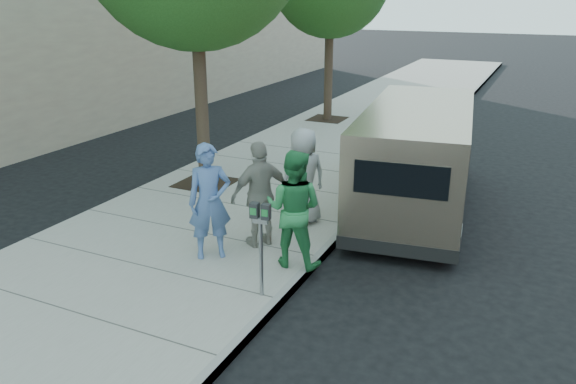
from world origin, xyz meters
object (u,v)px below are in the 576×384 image
at_px(parking_meter, 261,230).
at_px(person_gray_shirt, 303,176).
at_px(person_green_shirt, 294,209).
at_px(person_officer, 210,202).
at_px(van, 417,157).
at_px(person_striped_polo, 261,194).

xyz_separation_m(parking_meter, person_gray_shirt, (-0.57, 2.75, -0.11)).
height_order(person_green_shirt, person_gray_shirt, person_green_shirt).
distance_m(parking_meter, person_officer, 1.55).
distance_m(van, person_gray_shirt, 2.53).
relative_size(parking_meter, person_officer, 0.74).
bearing_deg(person_gray_shirt, person_green_shirt, 59.02).
xyz_separation_m(parking_meter, person_officer, (-1.34, 0.78, -0.07)).
xyz_separation_m(person_officer, person_striped_polo, (0.53, 0.74, -0.04)).
bearing_deg(person_officer, person_green_shirt, -25.73).
relative_size(parking_meter, van, 0.23).
xyz_separation_m(parking_meter, person_striped_polo, (-0.80, 1.52, -0.10)).
bearing_deg(person_green_shirt, person_officer, 7.65).
relative_size(van, person_striped_polo, 3.27).
distance_m(person_gray_shirt, person_striped_polo, 1.25).
relative_size(person_officer, person_green_shirt, 1.01).
distance_m(person_officer, person_striped_polo, 0.91).
bearing_deg(person_striped_polo, parking_meter, 64.03).
bearing_deg(parking_meter, van, 71.43).
relative_size(parking_meter, person_green_shirt, 0.75).
xyz_separation_m(person_gray_shirt, person_striped_polo, (-0.24, -1.23, 0.01)).
relative_size(van, person_officer, 3.15).
relative_size(person_officer, person_striped_polo, 1.04).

